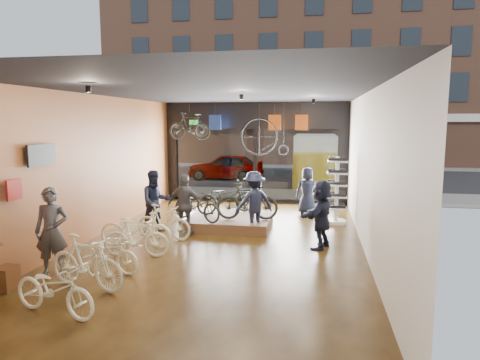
% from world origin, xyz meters
% --- Properties ---
extents(ground_plane, '(7.00, 12.00, 0.04)m').
position_xyz_m(ground_plane, '(0.00, 0.00, -0.02)').
color(ground_plane, black).
rests_on(ground_plane, ground).
extents(ceiling, '(7.00, 12.00, 0.04)m').
position_xyz_m(ceiling, '(0.00, 0.00, 3.82)').
color(ceiling, black).
rests_on(ceiling, ground).
extents(wall_left, '(0.04, 12.00, 3.80)m').
position_xyz_m(wall_left, '(-3.52, 0.00, 1.90)').
color(wall_left, '#A75328').
rests_on(wall_left, ground).
extents(wall_right, '(0.04, 12.00, 3.80)m').
position_xyz_m(wall_right, '(3.52, 0.00, 1.90)').
color(wall_right, beige).
rests_on(wall_right, ground).
extents(wall_back, '(7.00, 0.04, 3.80)m').
position_xyz_m(wall_back, '(0.00, -6.02, 1.90)').
color(wall_back, beige).
rests_on(wall_back, ground).
extents(storefront, '(7.00, 0.26, 3.80)m').
position_xyz_m(storefront, '(0.00, 6.00, 1.90)').
color(storefront, black).
rests_on(storefront, ground).
extents(exit_sign, '(0.35, 0.06, 0.18)m').
position_xyz_m(exit_sign, '(-2.40, 5.88, 3.05)').
color(exit_sign, '#198C26').
rests_on(exit_sign, storefront).
extents(street_road, '(30.00, 18.00, 0.02)m').
position_xyz_m(street_road, '(0.00, 15.00, -0.01)').
color(street_road, black).
rests_on(street_road, ground).
extents(sidewalk_near, '(30.00, 2.40, 0.12)m').
position_xyz_m(sidewalk_near, '(0.00, 7.20, 0.06)').
color(sidewalk_near, slate).
rests_on(sidewalk_near, ground).
extents(sidewalk_far, '(30.00, 2.00, 0.12)m').
position_xyz_m(sidewalk_far, '(0.00, 19.00, 0.06)').
color(sidewalk_far, slate).
rests_on(sidewalk_far, ground).
extents(opposite_building, '(26.00, 5.00, 14.00)m').
position_xyz_m(opposite_building, '(0.00, 21.50, 7.00)').
color(opposite_building, brown).
rests_on(opposite_building, ground).
extents(street_car, '(4.01, 1.61, 1.37)m').
position_xyz_m(street_car, '(-2.44, 12.00, 0.68)').
color(street_car, gray).
rests_on(street_car, street_road).
extents(box_truck, '(2.03, 6.09, 2.40)m').
position_xyz_m(box_truck, '(2.28, 11.00, 1.20)').
color(box_truck, silver).
rests_on(box_truck, street_road).
extents(floor_bike_0, '(1.74, 0.96, 0.87)m').
position_xyz_m(floor_bike_0, '(-1.78, -4.38, 0.43)').
color(floor_bike_0, '#EFEEC8').
rests_on(floor_bike_0, ground_plane).
extents(floor_bike_1, '(1.78, 0.89, 1.03)m').
position_xyz_m(floor_bike_1, '(-1.84, -3.30, 0.51)').
color(floor_bike_1, '#EFEEC8').
rests_on(floor_bike_1, ground_plane).
extents(floor_bike_2, '(1.65, 0.87, 0.83)m').
position_xyz_m(floor_bike_2, '(-1.91, -2.40, 0.41)').
color(floor_bike_2, '#EFEEC8').
rests_on(floor_bike_2, ground_plane).
extents(floor_bike_3, '(1.57, 0.58, 0.92)m').
position_xyz_m(floor_bike_3, '(-1.71, -1.35, 0.46)').
color(floor_bike_3, '#EFEEC8').
rests_on(floor_bike_3, ground_plane).
extents(floor_bike_4, '(1.84, 0.70, 0.96)m').
position_xyz_m(floor_bike_4, '(-2.02, -0.67, 0.48)').
color(floor_bike_4, '#EFEEC8').
rests_on(floor_bike_4, ground_plane).
extents(floor_bike_5, '(1.60, 0.66, 0.93)m').
position_xyz_m(floor_bike_5, '(-1.61, 0.16, 0.47)').
color(floor_bike_5, '#EFEEC8').
rests_on(floor_bike_5, ground_plane).
extents(display_platform, '(2.40, 1.80, 0.30)m').
position_xyz_m(display_platform, '(-0.15, 1.69, 0.15)').
color(display_platform, '#462C1A').
rests_on(display_platform, ground_plane).
extents(display_bike_left, '(1.76, 1.26, 0.88)m').
position_xyz_m(display_bike_left, '(-0.98, 1.17, 0.74)').
color(display_bike_left, black).
rests_on(display_bike_left, display_platform).
extents(display_bike_mid, '(1.80, 0.68, 1.06)m').
position_xyz_m(display_bike_mid, '(0.40, 1.55, 0.83)').
color(display_bike_mid, black).
rests_on(display_bike_mid, display_platform).
extents(display_bike_right, '(1.93, 1.58, 0.99)m').
position_xyz_m(display_bike_right, '(-0.36, 2.26, 0.79)').
color(display_bike_right, black).
rests_on(display_bike_right, display_platform).
extents(customer_0, '(0.74, 0.57, 1.80)m').
position_xyz_m(customer_0, '(-2.90, -2.72, 0.90)').
color(customer_0, '#3F3F44').
rests_on(customer_0, ground_plane).
extents(customer_1, '(1.07, 1.02, 1.75)m').
position_xyz_m(customer_1, '(-2.09, 0.88, 0.87)').
color(customer_1, '#161C33').
rests_on(customer_1, ground_plane).
extents(customer_2, '(1.02, 0.50, 1.69)m').
position_xyz_m(customer_2, '(-1.14, 0.59, 0.85)').
color(customer_2, '#3F3F44').
rests_on(customer_2, ground_plane).
extents(customer_3, '(1.28, 1.12, 1.72)m').
position_xyz_m(customer_3, '(0.64, 1.29, 0.86)').
color(customer_3, '#161C33').
rests_on(customer_3, ground_plane).
extents(customer_4, '(0.78, 0.52, 1.58)m').
position_xyz_m(customer_4, '(2.05, 4.00, 0.79)').
color(customer_4, '#161C33').
rests_on(customer_4, ground_plane).
extents(customer_5, '(1.00, 1.64, 1.69)m').
position_xyz_m(customer_5, '(2.47, 0.12, 0.85)').
color(customer_5, '#161C33').
rests_on(customer_5, ground_plane).
extents(sunglasses_rack, '(0.66, 0.57, 2.05)m').
position_xyz_m(sunglasses_rack, '(2.95, 2.74, 1.02)').
color(sunglasses_rack, white).
rests_on(sunglasses_rack, ground_plane).
extents(wall_merch, '(0.40, 2.40, 2.60)m').
position_xyz_m(wall_merch, '(-3.38, -3.50, 1.30)').
color(wall_merch, navy).
rests_on(wall_merch, wall_left).
extents(penny_farthing, '(1.63, 0.06, 1.31)m').
position_xyz_m(penny_farthing, '(0.58, 4.78, 2.50)').
color(penny_farthing, black).
rests_on(penny_farthing, ceiling).
extents(hung_bike, '(1.63, 0.72, 0.95)m').
position_xyz_m(hung_bike, '(-2.08, 4.20, 2.93)').
color(hung_bike, black).
rests_on(hung_bike, ceiling).
extents(jersey_left, '(0.45, 0.03, 0.55)m').
position_xyz_m(jersey_left, '(-1.39, 5.20, 3.05)').
color(jersey_left, '#1E3F99').
rests_on(jersey_left, ceiling).
extents(jersey_mid, '(0.45, 0.03, 0.55)m').
position_xyz_m(jersey_mid, '(0.81, 5.20, 3.05)').
color(jersey_mid, '#CC5919').
rests_on(jersey_mid, ceiling).
extents(jersey_right, '(0.45, 0.03, 0.55)m').
position_xyz_m(jersey_right, '(1.77, 5.20, 3.05)').
color(jersey_right, '#CC5919').
rests_on(jersey_right, ceiling).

